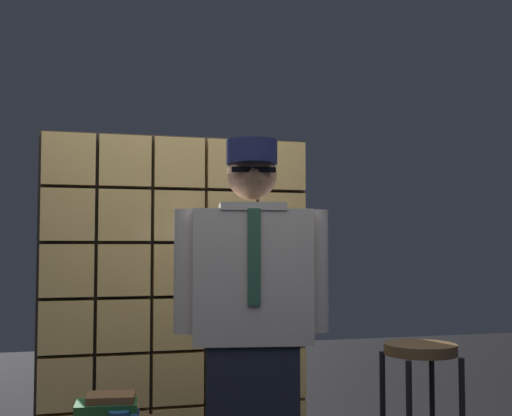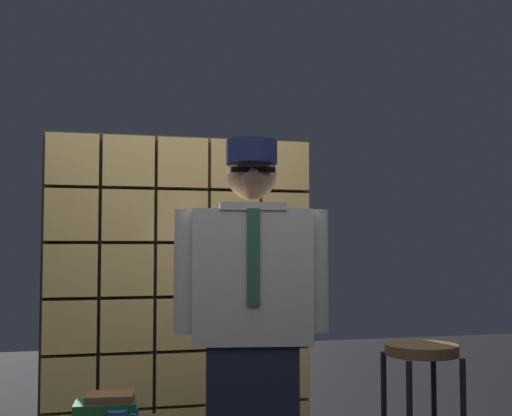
{
  "view_description": "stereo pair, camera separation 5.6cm",
  "coord_description": "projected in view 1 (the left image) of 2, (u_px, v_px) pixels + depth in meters",
  "views": [
    {
      "loc": [
        -0.59,
        -2.56,
        1.28
      ],
      "look_at": [
        0.19,
        0.36,
        1.46
      ],
      "focal_mm": 46.28,
      "sensor_mm": 36.0,
      "label": 1
    },
    {
      "loc": [
        -0.54,
        -2.57,
        1.28
      ],
      "look_at": [
        0.19,
        0.36,
        1.46
      ],
      "focal_mm": 46.28,
      "sensor_mm": 36.0,
      "label": 2
    }
  ],
  "objects": [
    {
      "name": "glass_block_wall",
      "position": [
        178.0,
        296.0,
        4.03
      ],
      "size": [
        1.66,
        0.1,
        1.99
      ],
      "color": "#F2C672",
      "rests_on": "ground"
    },
    {
      "name": "standing_person",
      "position": [
        252.0,
        327.0,
        2.95
      ],
      "size": [
        0.71,
        0.34,
        1.76
      ],
      "rotation": [
        0.0,
        0.0,
        -0.17
      ],
      "color": "#1E2333",
      "rests_on": "ground"
    },
    {
      "name": "bar_stool",
      "position": [
        421.0,
        390.0,
        3.08
      ],
      "size": [
        0.34,
        0.34,
        0.82
      ],
      "color": "brown",
      "rests_on": "ground"
    },
    {
      "name": "book_stack",
      "position": [
        109.0,
        412.0,
        2.63
      ],
      "size": [
        0.27,
        0.21,
        0.14
      ],
      "color": "#591E66",
      "rests_on": "side_table"
    }
  ]
}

